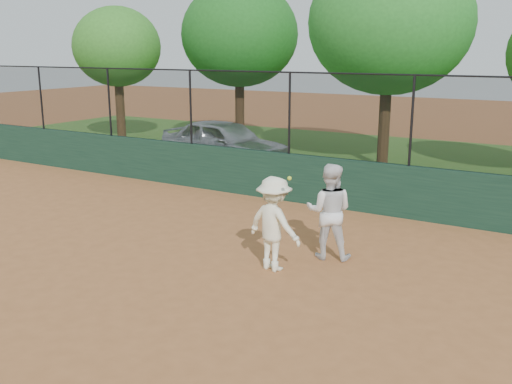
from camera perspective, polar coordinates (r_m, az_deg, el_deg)
The scene contains 10 objects.
ground at distance 9.47m, azimuth -11.16°, elevation -9.26°, with size 80.00×80.00×0.00m, color #A36134.
back_wall at distance 14.09m, azimuth 5.08°, elevation 1.26°, with size 26.00×0.20×1.20m, color #1A3B29.
grass_strip at distance 19.69m, azimuth 12.64°, elevation 2.86°, with size 36.00×12.00×0.01m, color #2E5A1C.
parked_car at distance 18.61m, azimuth -3.17°, elevation 4.94°, with size 1.81×4.51×1.54m, color silver.
player_second at distance 10.35m, azimuth 7.33°, elevation -1.93°, with size 0.85×0.66×1.75m, color white.
player_main at distance 9.74m, azimuth 1.81°, elevation -3.20°, with size 1.16×0.80×1.77m.
fence_assembly at distance 13.84m, azimuth 5.12°, elevation 7.89°, with size 26.00×0.06×2.00m.
tree_0 at distance 23.94m, azimuth -13.75°, elevation 13.88°, with size 3.62×3.29×5.39m.
tree_1 at distance 21.94m, azimuth -1.69°, elevation 15.44°, with size 4.47×4.06×6.19m.
tree_2 at distance 18.68m, azimuth 13.22°, elevation 16.15°, with size 5.12×4.65×6.73m.
Camera 1 is at (5.90, -6.42, 3.70)m, focal length 40.00 mm.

